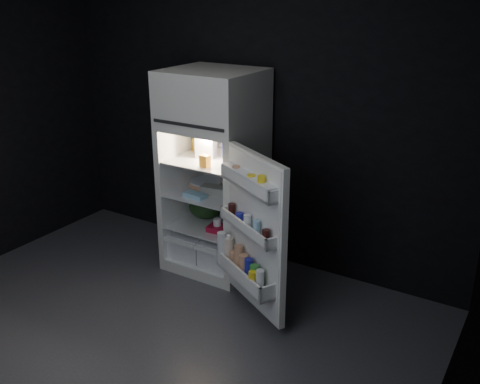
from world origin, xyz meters
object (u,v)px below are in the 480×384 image
Objects in this scene: fridge_door at (252,235)px; milk_jug at (206,143)px; yogurt_tray at (223,229)px; egg_carton at (218,191)px; refrigerator at (215,165)px.

fridge_door is 5.08× the size of milk_jug.
yogurt_tray is (-0.52, 0.39, -0.23)m from fridge_door.
egg_carton is at bearing 142.24° from fridge_door.
fridge_door reaches higher than milk_jug.
fridge_door reaches higher than yogurt_tray.
fridge_door is 4.58× the size of yogurt_tray.
yogurt_tray is (0.10, -0.09, -0.31)m from egg_carton.
fridge_door is 0.69m from yogurt_tray.
egg_carton is (0.08, -0.08, -0.19)m from refrigerator.
refrigerator is at bearing 133.42° from yogurt_tray.
refrigerator is 5.68× the size of egg_carton.
milk_jug is at bearing 150.74° from egg_carton.
yogurt_tray is (0.19, -0.17, -0.50)m from refrigerator.
milk_jug is (-0.78, 0.54, 0.46)m from fridge_door.
yogurt_tray is at bearing -48.13° from milk_jug.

